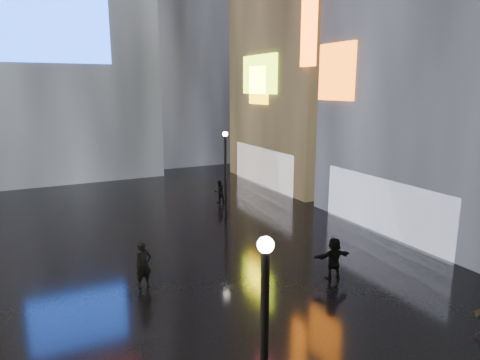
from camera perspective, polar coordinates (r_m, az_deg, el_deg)
ground at (r=21.45m, az=-9.74°, el=-9.00°), size 140.00×140.00×0.00m
building_right_far at (r=36.85m, az=10.47°, el=21.89°), size 10.28×12.00×28.00m
lamp_near at (r=8.51m, az=3.24°, el=-21.99°), size 0.30×0.30×5.20m
lamp_far at (r=25.29m, az=-1.96°, el=1.40°), size 0.30×0.30×5.20m
pedestrian_5 at (r=18.15m, az=12.39°, el=-10.16°), size 1.70×0.76×1.77m
pedestrian_6 at (r=17.44m, az=-12.74°, el=-10.99°), size 0.75×0.56×1.85m
pedestrian_7 at (r=29.13m, az=-2.78°, el=-1.53°), size 0.84×0.70×1.53m
umbrella_2 at (r=9.92m, az=-12.70°, el=-22.25°), size 1.24×1.24×0.80m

